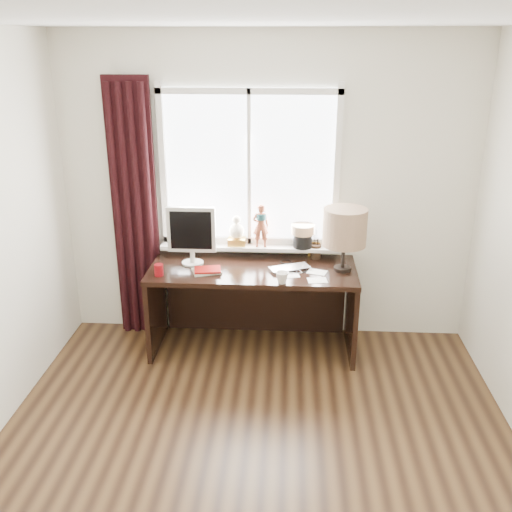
# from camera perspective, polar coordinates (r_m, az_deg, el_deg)

# --- Properties ---
(floor) EXTENTS (3.50, 4.00, 0.00)m
(floor) POSITION_cam_1_polar(r_m,az_deg,el_deg) (3.69, -0.45, -21.95)
(floor) COLOR #55391E
(floor) RESTS_ON ground
(ceiling) EXTENTS (3.50, 4.00, 0.00)m
(ceiling) POSITION_cam_1_polar(r_m,az_deg,el_deg) (2.71, -0.61, 22.79)
(ceiling) COLOR white
(ceiling) RESTS_ON wall_back
(wall_back) EXTENTS (3.50, 0.00, 2.60)m
(wall_back) POSITION_cam_1_polar(r_m,az_deg,el_deg) (4.86, 1.14, 6.45)
(wall_back) COLOR silver
(wall_back) RESTS_ON ground
(laptop) EXTENTS (0.39, 0.33, 0.03)m
(laptop) POSITION_cam_1_polar(r_m,az_deg,el_deg) (4.65, 3.40, -1.22)
(laptop) COLOR silver
(laptop) RESTS_ON desk
(mug) EXTENTS (0.13, 0.13, 0.10)m
(mug) POSITION_cam_1_polar(r_m,az_deg,el_deg) (4.38, 2.62, -2.14)
(mug) COLOR white
(mug) RESTS_ON desk
(red_cup) EXTENTS (0.07, 0.07, 0.09)m
(red_cup) POSITION_cam_1_polar(r_m,az_deg,el_deg) (4.58, -9.69, -1.39)
(red_cup) COLOR maroon
(red_cup) RESTS_ON desk
(window) EXTENTS (1.52, 0.22, 1.40)m
(window) POSITION_cam_1_polar(r_m,az_deg,el_deg) (4.81, -0.63, 6.35)
(window) COLOR white
(window) RESTS_ON ground
(curtain) EXTENTS (0.38, 0.09, 2.25)m
(curtain) POSITION_cam_1_polar(r_m,az_deg,el_deg) (4.99, -12.05, 4.19)
(curtain) COLOR black
(curtain) RESTS_ON floor
(desk) EXTENTS (1.70, 0.70, 0.75)m
(desk) POSITION_cam_1_polar(r_m,az_deg,el_deg) (4.87, -0.24, -3.42)
(desk) COLOR black
(desk) RESTS_ON floor
(monitor) EXTENTS (0.40, 0.18, 0.49)m
(monitor) POSITION_cam_1_polar(r_m,az_deg,el_deg) (4.71, -6.48, 2.38)
(monitor) COLOR beige
(monitor) RESTS_ON desk
(notebook_stack) EXTENTS (0.26, 0.23, 0.03)m
(notebook_stack) POSITION_cam_1_polar(r_m,az_deg,el_deg) (4.61, -4.93, -1.45)
(notebook_stack) COLOR beige
(notebook_stack) RESTS_ON desk
(brush_holder) EXTENTS (0.09, 0.09, 0.25)m
(brush_holder) POSITION_cam_1_polar(r_m,az_deg,el_deg) (4.90, 5.98, 0.47)
(brush_holder) COLOR black
(brush_holder) RESTS_ON desk
(icon_frame) EXTENTS (0.10, 0.04, 0.13)m
(icon_frame) POSITION_cam_1_polar(r_m,az_deg,el_deg) (4.93, 5.83, 0.67)
(icon_frame) COLOR gold
(icon_frame) RESTS_ON desk
(table_lamp) EXTENTS (0.35, 0.35, 0.52)m
(table_lamp) POSITION_cam_1_polar(r_m,az_deg,el_deg) (4.56, 8.87, 2.80)
(table_lamp) COLOR black
(table_lamp) RESTS_ON desk
(loose_papers) EXTENTS (0.39, 0.31, 0.00)m
(loose_papers) POSITION_cam_1_polar(r_m,az_deg,el_deg) (4.54, 5.22, -1.98)
(loose_papers) COLOR white
(loose_papers) RESTS_ON desk
(desk_cables) EXTENTS (0.26, 0.33, 0.01)m
(desk_cables) POSITION_cam_1_polar(r_m,az_deg,el_deg) (4.69, 3.80, -1.15)
(desk_cables) COLOR black
(desk_cables) RESTS_ON desk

